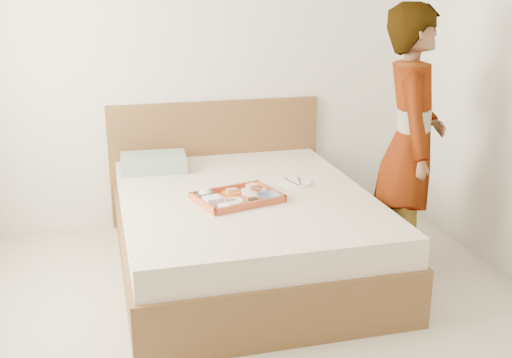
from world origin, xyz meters
The scene contains 16 objects.
ground centered at (0.00, 0.00, 0.00)m, with size 3.50×4.00×0.01m, color beige.
wall_back centered at (0.00, 2.00, 1.30)m, with size 3.50×0.01×2.60m, color silver.
bed centered at (0.14, 1.00, 0.27)m, with size 1.65×2.00×0.53m, color brown.
headboard centered at (0.14, 1.97, 0.47)m, with size 1.65×0.06×0.95m, color brown.
pillow centered at (-0.38, 1.66, 0.59)m, with size 0.46×0.31×0.11m, color gray.
tray centered at (0.06, 0.87, 0.55)m, with size 0.50×0.36×0.05m, color #C15528.
prawn_plate centered at (0.19, 0.96, 0.55)m, with size 0.17×0.17×0.01m, color white.
navy_bowl_big centered at (0.24, 0.80, 0.56)m, with size 0.14×0.14×0.03m, color #1B274B.
sauce_dish centered at (0.13, 0.75, 0.56)m, with size 0.07×0.07×0.03m, color black.
meat_plate centered at (0.02, 0.82, 0.55)m, with size 0.12×0.12×0.01m, color white.
bread_plate centered at (0.05, 0.98, 0.55)m, with size 0.12×0.12×0.01m, color orange.
salad_bowl centered at (-0.13, 0.93, 0.56)m, with size 0.11×0.11×0.03m, color #1B274B.
plastic_tub centered at (-0.11, 0.81, 0.57)m, with size 0.10×0.09×0.05m, color silver.
cheese_round centered at (-0.06, 0.71, 0.56)m, with size 0.07×0.07×0.03m, color white.
dinner_plate centered at (0.51, 1.10, 0.54)m, with size 0.22×0.22×0.01m, color white.
person centered at (1.13, 0.71, 0.86)m, with size 0.63×0.41×1.72m, color silver.
Camera 1 is at (-0.74, -2.67, 1.83)m, focal length 43.50 mm.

